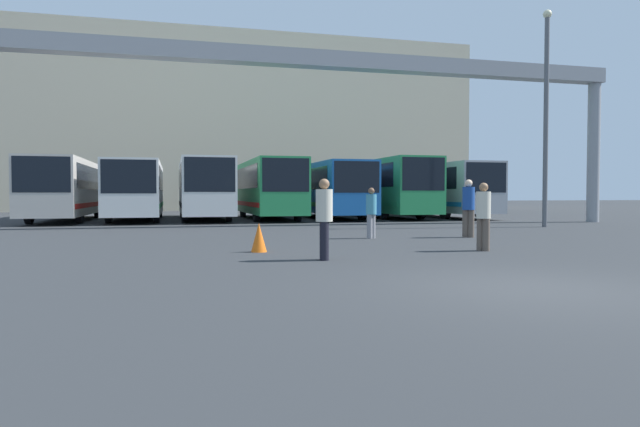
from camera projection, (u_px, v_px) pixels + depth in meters
The scene contains 16 objects.
ground_plane at pixel (536, 289), 8.39m from camera, with size 200.00×200.00×0.00m, color #2D3033.
building_backdrop at pixel (229, 128), 53.21m from camera, with size 43.02×12.00×15.18m.
overhead_gantry at pixel (296, 78), 24.45m from camera, with size 30.90×0.80×7.58m.
bus_slot_0 at pixel (67, 187), 29.93m from camera, with size 2.54×11.92×3.10m.
bus_slot_1 at pixel (137, 188), 30.56m from camera, with size 2.57×11.40×3.02m.
bus_slot_2 at pixel (203, 186), 31.53m from camera, with size 2.53×11.58×3.18m.
bus_slot_3 at pixel (268, 186), 31.82m from camera, with size 2.48×10.37×3.20m.
bus_slot_4 at pixel (327, 187), 33.15m from camera, with size 2.55×11.28×3.10m.
bus_slot_5 at pixel (380, 185), 34.61m from camera, with size 2.54×12.49×3.35m.
bus_slot_6 at pixel (438, 187), 34.82m from camera, with size 2.55×11.09×3.13m.
pedestrian_mid_right at pixel (371, 212), 17.92m from camera, with size 0.33×0.33×1.60m.
pedestrian_near_right at pixel (468, 207), 18.36m from camera, with size 0.39×0.39×1.87m.
pedestrian_near_left at pixel (483, 215), 14.02m from camera, with size 0.35×0.35×1.68m.
pedestrian_near_center at pixel (324, 217), 12.04m from camera, with size 0.36×0.36×1.72m.
traffic_cone at pixel (259, 237), 13.74m from camera, with size 0.38×0.38×0.70m.
lamp_post at pixel (546, 110), 23.98m from camera, with size 0.36×0.36×9.12m.
Camera 1 is at (-5.18, -7.28, 1.40)m, focal length 32.00 mm.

